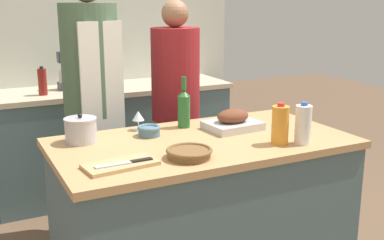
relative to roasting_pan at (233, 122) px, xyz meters
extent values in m
cube|color=#4C666B|center=(-0.25, -0.11, -0.51)|extent=(1.54, 0.82, 0.84)
cube|color=tan|center=(-0.25, -0.11, -0.07)|extent=(1.59, 0.85, 0.04)
cube|color=#4C666B|center=(-0.25, 1.52, -0.49)|extent=(1.94, 0.58, 0.86)
cube|color=beige|center=(-0.25, 1.52, -0.04)|extent=(2.00, 0.60, 0.04)
cube|color=silver|center=(-0.25, 1.87, 0.35)|extent=(2.50, 0.10, 2.55)
cube|color=#BCBCC1|center=(0.00, 0.00, -0.02)|extent=(0.32, 0.25, 0.04)
ellipsoid|color=brown|center=(0.00, 0.00, 0.03)|extent=(0.21, 0.15, 0.08)
cylinder|color=brown|center=(-0.45, -0.35, -0.03)|extent=(0.21, 0.21, 0.04)
torus|color=brown|center=(-0.45, -0.35, -0.01)|extent=(0.22, 0.22, 0.02)
cube|color=tan|center=(-0.78, -0.32, -0.04)|extent=(0.35, 0.20, 0.02)
cylinder|color=#B7B7BC|center=(-0.85, 0.13, 0.01)|extent=(0.17, 0.17, 0.12)
cylinder|color=#B7B7BC|center=(-0.85, 0.13, 0.08)|extent=(0.17, 0.17, 0.01)
sphere|color=black|center=(-0.85, 0.13, 0.10)|extent=(0.02, 0.02, 0.02)
cylinder|color=slate|center=(-0.48, 0.09, -0.02)|extent=(0.12, 0.12, 0.05)
torus|color=slate|center=(-0.48, 0.09, 0.00)|extent=(0.13, 0.13, 0.02)
cylinder|color=orange|center=(0.07, -0.35, 0.05)|extent=(0.09, 0.09, 0.20)
cylinder|color=red|center=(0.07, -0.35, 0.16)|extent=(0.04, 0.04, 0.02)
cylinder|color=white|center=(0.18, -0.40, 0.06)|extent=(0.08, 0.08, 0.20)
cylinder|color=#3360B2|center=(0.18, -0.40, 0.17)|extent=(0.04, 0.04, 0.02)
cylinder|color=#28662D|center=(-0.23, 0.17, 0.05)|extent=(0.07, 0.07, 0.19)
cone|color=#28662D|center=(-0.23, 0.17, 0.16)|extent=(0.07, 0.07, 0.04)
cylinder|color=#28662D|center=(-0.23, 0.17, 0.22)|extent=(0.03, 0.03, 0.08)
cylinder|color=silver|center=(-0.49, 0.23, -0.04)|extent=(0.06, 0.06, 0.00)
cylinder|color=silver|center=(-0.49, 0.23, -0.02)|extent=(0.01, 0.01, 0.05)
cone|color=silver|center=(-0.49, 0.23, 0.04)|extent=(0.07, 0.07, 0.05)
cube|color=#B7B7BC|center=(-0.82, -0.34, -0.03)|extent=(0.17, 0.04, 0.01)
cube|color=black|center=(-0.69, -0.34, -0.03)|extent=(0.10, 0.03, 0.01)
cube|color=#333842|center=(-0.58, 1.58, 0.00)|extent=(0.18, 0.14, 0.05)
cylinder|color=#B7B7BC|center=(-0.60, 1.58, 0.08)|extent=(0.13, 0.13, 0.10)
cube|color=#333842|center=(-0.52, 1.58, 0.11)|extent=(0.05, 0.08, 0.16)
cube|color=#333842|center=(-0.58, 1.58, 0.24)|extent=(0.17, 0.08, 0.09)
cylinder|color=#332D28|center=(-0.29, 1.50, 0.05)|extent=(0.07, 0.07, 0.15)
cylinder|color=black|center=(-0.29, 1.50, 0.13)|extent=(0.03, 0.03, 0.02)
cylinder|color=maroon|center=(-0.82, 1.42, 0.08)|extent=(0.06, 0.06, 0.20)
cylinder|color=black|center=(-0.82, 1.42, 0.19)|extent=(0.03, 0.03, 0.02)
cube|color=beige|center=(-0.61, 0.80, -0.49)|extent=(0.32, 0.25, 0.87)
cylinder|color=#4C6B4C|center=(-0.61, 0.80, 0.30)|extent=(0.37, 0.37, 0.72)
cube|color=silver|center=(-0.58, 0.62, 0.10)|extent=(0.29, 0.06, 0.92)
cube|color=beige|center=(-0.02, 0.75, -0.54)|extent=(0.31, 0.25, 0.78)
cylinder|color=maroon|center=(-0.02, 0.75, 0.17)|extent=(0.34, 0.34, 0.65)
sphere|color=#996B4C|center=(-0.02, 0.75, 0.59)|extent=(0.19, 0.19, 0.19)
camera|label=1|loc=(-1.41, -2.30, 0.69)|focal=45.00mm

